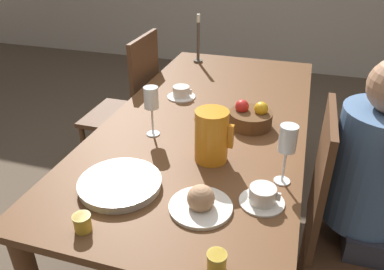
# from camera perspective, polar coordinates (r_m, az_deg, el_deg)

# --- Properties ---
(ground_plane) EXTENTS (20.00, 20.00, 0.00)m
(ground_plane) POSITION_cam_1_polar(r_m,az_deg,el_deg) (2.22, 2.21, -14.44)
(ground_plane) COLOR brown
(dining_table) EXTENTS (0.90, 1.90, 0.74)m
(dining_table) POSITION_cam_1_polar(r_m,az_deg,el_deg) (1.83, 2.60, 0.26)
(dining_table) COLOR brown
(dining_table) RESTS_ON ground_plane
(chair_person_side) EXTENTS (0.42, 0.42, 0.98)m
(chair_person_side) POSITION_cam_1_polar(r_m,az_deg,el_deg) (1.62, 22.00, -12.69)
(chair_person_side) COLOR #51331E
(chair_person_side) RESTS_ON ground_plane
(chair_opposite) EXTENTS (0.42, 0.42, 0.98)m
(chair_opposite) POSITION_cam_1_polar(r_m,az_deg,el_deg) (2.45, -9.36, 4.18)
(chair_opposite) COLOR #51331E
(chair_opposite) RESTS_ON ground_plane
(person_seated) EXTENTS (0.39, 0.41, 1.18)m
(person_seated) POSITION_cam_1_polar(r_m,az_deg,el_deg) (1.55, 26.71, -6.95)
(person_seated) COLOR #33333D
(person_seated) RESTS_ON ground_plane
(red_pitcher) EXTENTS (0.15, 0.13, 0.21)m
(red_pitcher) POSITION_cam_1_polar(r_m,az_deg,el_deg) (1.41, 2.98, -0.10)
(red_pitcher) COLOR orange
(red_pitcher) RESTS_ON dining_table
(wine_glass_water) EXTENTS (0.06, 0.06, 0.22)m
(wine_glass_water) POSITION_cam_1_polar(r_m,az_deg,el_deg) (1.57, -6.23, 5.33)
(wine_glass_water) COLOR white
(wine_glass_water) RESTS_ON dining_table
(wine_glass_juice) EXTENTS (0.06, 0.06, 0.22)m
(wine_glass_juice) POSITION_cam_1_polar(r_m,az_deg,el_deg) (1.29, 14.35, -1.02)
(wine_glass_juice) COLOR white
(wine_glass_juice) RESTS_ON dining_table
(teacup_near_person) EXTENTS (0.15, 0.15, 0.06)m
(teacup_near_person) POSITION_cam_1_polar(r_m,az_deg,el_deg) (1.25, 10.67, -9.19)
(teacup_near_person) COLOR silver
(teacup_near_person) RESTS_ON dining_table
(teacup_across) EXTENTS (0.15, 0.15, 0.06)m
(teacup_across) POSITION_cam_1_polar(r_m,az_deg,el_deg) (1.98, -1.65, 6.45)
(teacup_across) COLOR silver
(teacup_across) RESTS_ON dining_table
(serving_tray) EXTENTS (0.29, 0.29, 0.03)m
(serving_tray) POSITION_cam_1_polar(r_m,az_deg,el_deg) (1.33, -10.91, -7.33)
(serving_tray) COLOR #B7B2A8
(serving_tray) RESTS_ON dining_table
(bread_plate) EXTENTS (0.21, 0.21, 0.09)m
(bread_plate) POSITION_cam_1_polar(r_m,az_deg,el_deg) (1.21, 1.34, -10.15)
(bread_plate) COLOR silver
(bread_plate) RESTS_ON dining_table
(jam_jar_amber) EXTENTS (0.05, 0.05, 0.05)m
(jam_jar_amber) POSITION_cam_1_polar(r_m,az_deg,el_deg) (1.03, 3.79, -18.57)
(jam_jar_amber) COLOR gold
(jam_jar_amber) RESTS_ON dining_table
(jam_jar_red) EXTENTS (0.05, 0.05, 0.05)m
(jam_jar_red) POSITION_cam_1_polar(r_m,az_deg,el_deg) (1.18, -16.37, -12.60)
(jam_jar_red) COLOR gold
(jam_jar_red) RESTS_ON dining_table
(fruit_bowl) EXTENTS (0.19, 0.19, 0.12)m
(fruit_bowl) POSITION_cam_1_polar(r_m,az_deg,el_deg) (1.70, 8.91, 2.68)
(fruit_bowl) COLOR brown
(fruit_bowl) RESTS_ON dining_table
(candlestick_tall) EXTENTS (0.06, 0.06, 0.31)m
(candlestick_tall) POSITION_cam_1_polar(r_m,az_deg,el_deg) (2.51, 0.95, 13.67)
(candlestick_tall) COLOR #4C4238
(candlestick_tall) RESTS_ON dining_table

